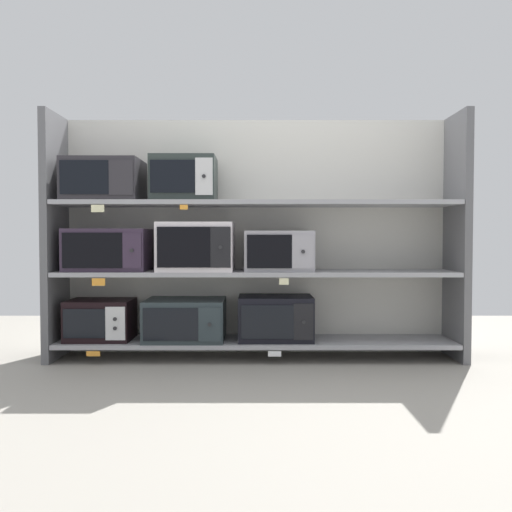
{
  "coord_description": "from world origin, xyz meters",
  "views": [
    {
      "loc": [
        0.0,
        -3.69,
        0.83
      ],
      "look_at": [
        0.0,
        0.0,
        0.7
      ],
      "focal_mm": 38.37,
      "sensor_mm": 36.0,
      "label": 1
    }
  ],
  "objects_px": {
    "microwave_2": "(276,318)",
    "microwave_7": "(184,179)",
    "microwave_6": "(104,181)",
    "microwave_1": "(185,319)",
    "microwave_0": "(101,320)",
    "microwave_5": "(279,251)",
    "microwave_4": "(197,247)",
    "microwave_3": "(108,250)"
  },
  "relations": [
    {
      "from": "microwave_0",
      "to": "microwave_3",
      "type": "bearing_deg",
      "value": -0.42
    },
    {
      "from": "microwave_5",
      "to": "microwave_6",
      "type": "xyz_separation_m",
      "value": [
        -1.18,
        0.0,
        0.47
      ]
    },
    {
      "from": "microwave_0",
      "to": "microwave_6",
      "type": "distance_m",
      "value": 0.94
    },
    {
      "from": "microwave_2",
      "to": "microwave_7",
      "type": "xyz_separation_m",
      "value": [
        -0.62,
        0.0,
        0.94
      ]
    },
    {
      "from": "microwave_4",
      "to": "microwave_7",
      "type": "height_order",
      "value": "microwave_7"
    },
    {
      "from": "microwave_3",
      "to": "microwave_6",
      "type": "distance_m",
      "value": 0.47
    },
    {
      "from": "microwave_1",
      "to": "microwave_3",
      "type": "distance_m",
      "value": 0.7
    },
    {
      "from": "microwave_1",
      "to": "microwave_2",
      "type": "relative_size",
      "value": 1.07
    },
    {
      "from": "microwave_1",
      "to": "microwave_4",
      "type": "relative_size",
      "value": 1.07
    },
    {
      "from": "microwave_1",
      "to": "microwave_5",
      "type": "height_order",
      "value": "microwave_5"
    },
    {
      "from": "microwave_0",
      "to": "microwave_7",
      "type": "relative_size",
      "value": 1.0
    },
    {
      "from": "microwave_0",
      "to": "microwave_1",
      "type": "xyz_separation_m",
      "value": [
        0.58,
        -0.0,
        0.0
      ]
    },
    {
      "from": "microwave_7",
      "to": "microwave_2",
      "type": "bearing_deg",
      "value": -0.01
    },
    {
      "from": "microwave_2",
      "to": "microwave_7",
      "type": "relative_size",
      "value": 1.17
    },
    {
      "from": "microwave_0",
      "to": "microwave_5",
      "type": "distance_m",
      "value": 1.3
    },
    {
      "from": "microwave_3",
      "to": "microwave_5",
      "type": "height_order",
      "value": "microwave_3"
    },
    {
      "from": "microwave_4",
      "to": "microwave_2",
      "type": "bearing_deg",
      "value": 0.02
    },
    {
      "from": "microwave_2",
      "to": "microwave_6",
      "type": "height_order",
      "value": "microwave_6"
    },
    {
      "from": "microwave_0",
      "to": "microwave_2",
      "type": "height_order",
      "value": "microwave_2"
    },
    {
      "from": "microwave_6",
      "to": "microwave_1",
      "type": "bearing_deg",
      "value": -0.0
    },
    {
      "from": "microwave_2",
      "to": "microwave_5",
      "type": "height_order",
      "value": "microwave_5"
    },
    {
      "from": "microwave_0",
      "to": "microwave_5",
      "type": "bearing_deg",
      "value": -0.02
    },
    {
      "from": "microwave_5",
      "to": "microwave_6",
      "type": "height_order",
      "value": "microwave_6"
    },
    {
      "from": "microwave_7",
      "to": "microwave_6",
      "type": "bearing_deg",
      "value": -179.98
    },
    {
      "from": "microwave_2",
      "to": "microwave_5",
      "type": "relative_size",
      "value": 1.08
    },
    {
      "from": "microwave_5",
      "to": "microwave_0",
      "type": "bearing_deg",
      "value": 179.98
    },
    {
      "from": "microwave_1",
      "to": "microwave_7",
      "type": "bearing_deg",
      "value": 176.69
    },
    {
      "from": "microwave_1",
      "to": "microwave_2",
      "type": "xyz_separation_m",
      "value": [
        0.61,
        0.0,
        0.01
      ]
    },
    {
      "from": "microwave_0",
      "to": "microwave_1",
      "type": "relative_size",
      "value": 0.8
    },
    {
      "from": "microwave_5",
      "to": "microwave_4",
      "type": "bearing_deg",
      "value": -180.0
    },
    {
      "from": "microwave_2",
      "to": "microwave_4",
      "type": "relative_size",
      "value": 1.0
    },
    {
      "from": "microwave_0",
      "to": "microwave_5",
      "type": "xyz_separation_m",
      "value": [
        1.21,
        -0.0,
        0.47
      ]
    },
    {
      "from": "microwave_1",
      "to": "microwave_5",
      "type": "distance_m",
      "value": 0.79
    },
    {
      "from": "microwave_2",
      "to": "microwave_1",
      "type": "bearing_deg",
      "value": -179.99
    },
    {
      "from": "microwave_4",
      "to": "microwave_0",
      "type": "bearing_deg",
      "value": 179.97
    },
    {
      "from": "microwave_1",
      "to": "microwave_2",
      "type": "distance_m",
      "value": 0.61
    },
    {
      "from": "microwave_3",
      "to": "microwave_5",
      "type": "distance_m",
      "value": 1.15
    },
    {
      "from": "microwave_1",
      "to": "microwave_6",
      "type": "distance_m",
      "value": 1.09
    },
    {
      "from": "microwave_1",
      "to": "microwave_4",
      "type": "distance_m",
      "value": 0.5
    },
    {
      "from": "microwave_0",
      "to": "microwave_6",
      "type": "xyz_separation_m",
      "value": [
        0.03,
        -0.0,
        0.94
      ]
    },
    {
      "from": "microwave_1",
      "to": "microwave_5",
      "type": "relative_size",
      "value": 1.16
    },
    {
      "from": "microwave_1",
      "to": "microwave_3",
      "type": "xyz_separation_m",
      "value": [
        -0.52,
        -0.0,
        0.47
      ]
    }
  ]
}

